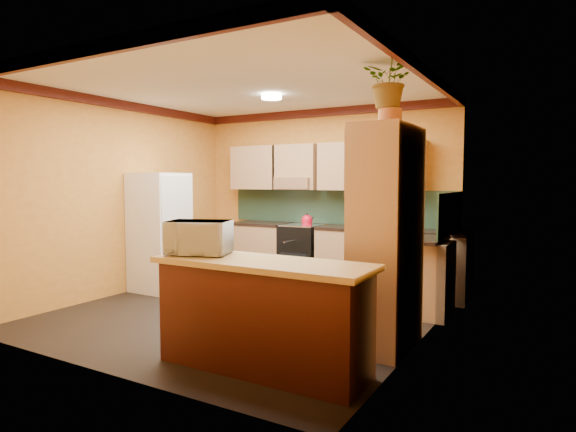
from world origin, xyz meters
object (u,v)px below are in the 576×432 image
object	(u,v)px
fridge	(160,232)
pantry	(386,238)
stove	(303,254)
base_cabinets_back	(340,258)
breakfast_bar	(262,318)
microwave	(199,237)

from	to	relation	value
fridge	pantry	distance (m)	3.67
stove	base_cabinets_back	bearing A→B (deg)	0.00
base_cabinets_back	fridge	world-z (taller)	fridge
pantry	breakfast_bar	xyz separation A→B (m)	(-0.72, -1.05, -0.61)
microwave	breakfast_bar	bearing A→B (deg)	-20.85
stove	microwave	distance (m)	3.31
fridge	pantry	bearing A→B (deg)	-10.76
fridge	breakfast_bar	world-z (taller)	fridge
pantry	fridge	bearing A→B (deg)	169.24
fridge	breakfast_bar	size ratio (longest dim) A/B	0.94
breakfast_bar	base_cabinets_back	bearing A→B (deg)	102.25
base_cabinets_back	microwave	distance (m)	3.25
pantry	microwave	world-z (taller)	pantry
breakfast_bar	stove	bearing A→B (deg)	112.46
stove	breakfast_bar	size ratio (longest dim) A/B	0.51
pantry	stove	bearing A→B (deg)	133.65
fridge	microwave	bearing A→B (deg)	-38.22
fridge	microwave	size ratio (longest dim) A/B	3.12
base_cabinets_back	pantry	bearing A→B (deg)	-56.55
base_cabinets_back	stove	xyz separation A→B (m)	(-0.62, -0.00, 0.02)
stove	fridge	bearing A→B (deg)	-137.30
microwave	stove	bearing A→B (deg)	80.50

